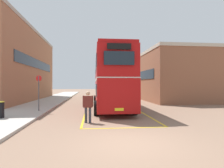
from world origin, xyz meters
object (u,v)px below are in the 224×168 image
single_deck_bus (119,87)px  litter_bin (0,110)px  double_decker_bus (111,79)px  pedestrian_boarding (88,104)px  bus_stop_sign (39,89)px

single_deck_bus → litter_bin: 25.85m
double_decker_bus → single_deck_bus: (3.59, 19.45, -0.87)m
single_deck_bus → litter_bin: bearing=-114.0°
double_decker_bus → pedestrian_boarding: double_decker_bus is taller
bus_stop_sign → single_deck_bus: bearing=66.2°
double_decker_bus → pedestrian_boarding: (-1.85, -5.38, -1.52)m
double_decker_bus → single_deck_bus: 19.80m
litter_bin → bus_stop_sign: 3.46m
litter_bin → bus_stop_sign: (1.40, 2.97, 1.09)m
double_decker_bus → bus_stop_sign: bearing=-167.9°
double_decker_bus → litter_bin: (-6.91, -4.15, -1.90)m
single_deck_bus → bus_stop_sign: size_ratio=3.48×
pedestrian_boarding → bus_stop_sign: size_ratio=0.66×
pedestrian_boarding → bus_stop_sign: bus_stop_sign is taller
double_decker_bus → litter_bin: double_decker_bus is taller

